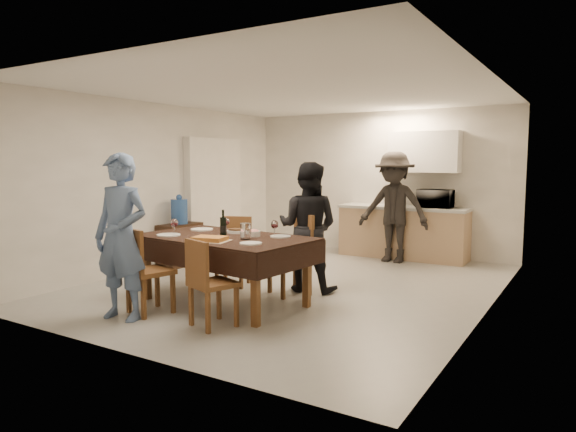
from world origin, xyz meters
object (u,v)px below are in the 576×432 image
(microwave, at_px, (436,199))
(person_kitchen, at_px, (394,207))
(water_jug, at_px, (179,211))
(water_pitcher, at_px, (245,231))
(savoury_tart, at_px, (210,239))
(dining_table, at_px, (224,239))
(person_far, at_px, (308,227))
(console, at_px, (180,245))
(person_near, at_px, (121,237))
(wine_bottle, at_px, (223,223))

(microwave, xyz_separation_m, person_kitchen, (-0.57, -0.45, -0.14))
(water_jug, distance_m, water_pitcher, 2.79)
(savoury_tart, xyz_separation_m, microwave, (1.31, 4.32, 0.23))
(dining_table, bearing_deg, person_far, 68.40)
(console, height_order, person_far, person_far)
(water_pitcher, distance_m, microwave, 4.13)
(dining_table, height_order, person_near, person_near)
(savoury_tart, bearing_deg, person_kitchen, 79.23)
(savoury_tart, xyz_separation_m, person_near, (-0.65, -0.67, 0.06))
(water_jug, relative_size, person_far, 0.24)
(dining_table, distance_m, console, 2.50)
(person_far, height_order, person_kitchen, person_kitchen)
(wine_bottle, distance_m, savoury_tart, 0.47)
(console, distance_m, wine_bottle, 2.48)
(water_jug, height_order, person_kitchen, person_kitchen)
(microwave, distance_m, person_kitchen, 0.74)
(savoury_tart, bearing_deg, person_far, 72.53)
(savoury_tart, relative_size, microwave, 0.75)
(console, xyz_separation_m, savoury_tart, (2.13, -1.79, 0.49))
(wine_bottle, bearing_deg, person_far, 59.04)
(savoury_tart, relative_size, person_near, 0.23)
(water_pitcher, distance_m, savoury_tart, 0.42)
(person_kitchen, bearing_deg, microwave, 38.17)
(person_near, bearing_deg, person_kitchen, 64.77)
(water_jug, bearing_deg, water_pitcher, -31.48)
(water_pitcher, relative_size, microwave, 0.33)
(dining_table, height_order, microwave, microwave)
(savoury_tart, bearing_deg, microwave, 73.14)
(person_kitchen, bearing_deg, wine_bottle, -104.45)
(savoury_tart, distance_m, person_far, 1.50)
(wine_bottle, xyz_separation_m, savoury_tart, (0.15, -0.43, -0.13))
(person_near, bearing_deg, savoury_tart, 37.62)
(dining_table, height_order, person_kitchen, person_kitchen)
(dining_table, relative_size, console, 2.95)
(water_jug, height_order, microwave, microwave)
(water_pitcher, bearing_deg, person_far, 79.70)
(dining_table, xyz_separation_m, microwave, (1.41, 3.94, 0.30))
(water_jug, bearing_deg, person_far, -7.86)
(person_near, bearing_deg, person_far, 54.11)
(person_far, bearing_deg, savoury_tart, 62.34)
(wine_bottle, bearing_deg, console, 145.56)
(wine_bottle, xyz_separation_m, water_pitcher, (0.40, -0.10, -0.06))
(console, height_order, water_jug, water_jug)
(wine_bottle, relative_size, person_far, 0.18)
(dining_table, xyz_separation_m, person_kitchen, (0.84, 3.49, 0.16))
(wine_bottle, relative_size, person_kitchen, 0.17)
(wine_bottle, height_order, person_far, person_far)
(water_pitcher, bearing_deg, console, 148.52)
(person_far, bearing_deg, water_jug, -18.06)
(water_pitcher, xyz_separation_m, person_far, (0.20, 1.10, -0.06))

